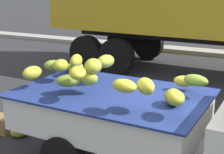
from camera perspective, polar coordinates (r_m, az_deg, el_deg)
name	(u,v)px	position (r m, az deg, el deg)	size (l,w,h in m)	color
fallen_banana_bunch_near_tailgate	(20,132)	(6.35, -15.23, -8.86)	(0.33, 0.20, 0.20)	#A1A92D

